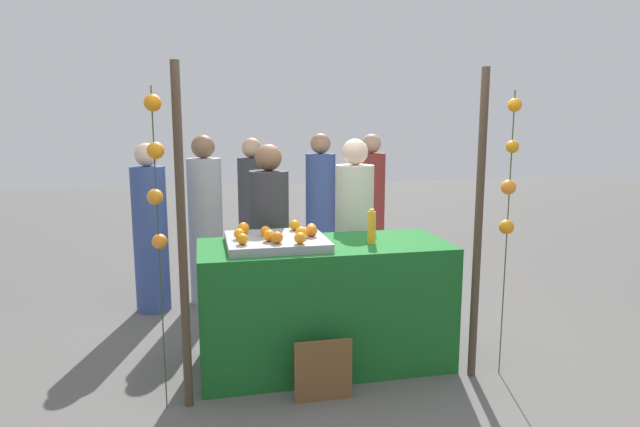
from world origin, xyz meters
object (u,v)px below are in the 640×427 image
juice_bottle (372,227)px  orange_0 (311,231)px  chalkboard_sign (323,371)px  stall_counter (324,304)px  vendor_right (354,241)px  vendor_left (270,248)px  orange_1 (243,239)px

juice_bottle → orange_0: bearing=173.1°
orange_0 → chalkboard_sign: orange_0 is taller
stall_counter → vendor_right: 0.89m
stall_counter → orange_0: bearing=-173.2°
juice_bottle → vendor_left: (-0.66, 0.73, -0.29)m
stall_counter → vendor_right: bearing=58.9°
vendor_right → juice_bottle: bearing=-96.6°
vendor_right → stall_counter: bearing=-121.1°
orange_1 → chalkboard_sign: bearing=-39.0°
orange_0 → vendor_left: (-0.22, 0.68, -0.27)m
vendor_left → stall_counter: bearing=-64.2°
orange_0 → vendor_right: 0.94m
stall_counter → vendor_right: vendor_right is taller
stall_counter → vendor_right: (0.43, 0.72, 0.31)m
orange_1 → orange_0: bearing=17.1°
vendor_left → orange_1: bearing=-109.0°
orange_1 → chalkboard_sign: 1.03m
juice_bottle → vendor_left: vendor_left is taller
orange_1 → chalkboard_sign: orange_1 is taller
orange_0 → juice_bottle: bearing=-6.9°
orange_0 → vendor_left: size_ratio=0.05×
juice_bottle → stall_counter: bearing=169.2°
vendor_left → vendor_right: size_ratio=0.98×
orange_0 → juice_bottle: size_ratio=0.34×
stall_counter → orange_1: (-0.61, -0.17, 0.56)m
orange_1 → vendor_left: (0.29, 0.84, -0.27)m
juice_bottle → chalkboard_sign: 1.09m
orange_0 → vendor_right: (0.53, 0.73, -0.26)m
orange_1 → juice_bottle: (0.95, 0.10, 0.02)m
orange_1 → chalkboard_sign: (0.48, -0.39, -0.83)m
stall_counter → chalkboard_sign: 0.63m
vendor_left → chalkboard_sign: bearing=-81.2°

